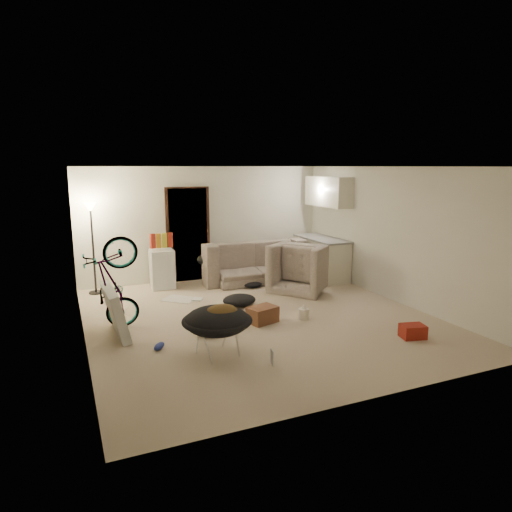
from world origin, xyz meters
name	(u,v)px	position (x,y,z in m)	size (l,w,h in m)	color
floor	(259,318)	(0.00, 0.00, -0.01)	(5.50, 6.00, 0.02)	beige
ceiling	(259,166)	(0.00, 0.00, 2.51)	(5.50, 6.00, 0.02)	white
wall_back	(205,223)	(0.00, 3.01, 1.25)	(5.50, 0.02, 2.50)	white
wall_front	(375,289)	(0.00, -3.01, 1.25)	(5.50, 0.02, 2.50)	white
wall_left	(78,258)	(-2.76, 0.00, 1.25)	(0.02, 6.00, 2.50)	white
wall_right	(394,235)	(2.76, 0.00, 1.25)	(0.02, 6.00, 2.50)	white
doorway	(188,235)	(-0.40, 2.97, 1.02)	(0.85, 0.10, 2.04)	black
door_trim	(188,235)	(-0.40, 2.94, 1.02)	(0.97, 0.04, 2.10)	#351C12
floor_lamp	(92,229)	(-2.40, 2.65, 1.31)	(0.28, 0.28, 1.81)	black
kitchen_counter	(321,259)	(2.43, 2.00, 0.44)	(0.60, 1.50, 0.88)	silver
counter_top	(322,239)	(2.43, 2.00, 0.90)	(0.64, 1.54, 0.04)	gray
kitchen_uppers	(328,192)	(2.56, 2.00, 1.95)	(0.38, 1.40, 0.65)	silver
sofa	(251,265)	(0.88, 2.45, 0.34)	(2.30, 0.90, 0.67)	#3D463D
armchair	(305,272)	(1.61, 1.30, 0.36)	(1.10, 0.96, 0.72)	#3D463D
bicycle	(113,306)	(-2.30, 0.33, 0.40)	(0.53, 1.51, 0.79)	black
book_asset	(274,367)	(-0.60, -1.85, 0.01)	(0.15, 0.20, 0.02)	maroon
mini_fridge	(162,269)	(-1.08, 2.55, 0.40)	(0.47, 0.47, 0.80)	white
snack_box_0	(153,241)	(-1.25, 2.55, 1.00)	(0.10, 0.07, 0.30)	maroon
snack_box_1	(159,241)	(-1.13, 2.55, 1.00)	(0.10, 0.07, 0.30)	#C18218
snack_box_2	(164,240)	(-1.01, 2.55, 1.00)	(0.10, 0.07, 0.30)	gold
snack_box_3	(170,240)	(-0.89, 2.55, 1.00)	(0.10, 0.07, 0.30)	maroon
saucer_chair	(217,327)	(-1.13, -1.21, 0.40)	(0.94, 0.94, 0.67)	silver
hoodie	(221,313)	(-1.08, -1.24, 0.60)	(0.48, 0.40, 0.22)	brown
sofa_drape	(210,259)	(-0.07, 2.45, 0.54)	(0.56, 0.46, 0.28)	black
tv_box	(115,311)	(-2.30, 0.13, 0.37)	(0.13, 1.11, 0.73)	silver
drink_case_a	(262,315)	(-0.04, -0.25, 0.13)	(0.46, 0.33, 0.26)	brown
drink_case_b	(413,331)	(1.73, -1.76, 0.10)	(0.35, 0.25, 0.20)	maroon
juicer	(304,313)	(0.66, -0.37, 0.10)	(0.18, 0.18, 0.26)	silver
newspaper	(180,299)	(-0.96, 1.57, 0.00)	(0.46, 0.60, 0.01)	beige
book_blue	(226,323)	(-0.61, -0.07, 0.02)	(0.23, 0.32, 0.03)	#293794
book_white	(198,299)	(-0.66, 1.42, 0.01)	(0.18, 0.23, 0.02)	silver
shoe_0	(224,282)	(0.18, 2.29, 0.05)	(0.25, 0.10, 0.09)	#293794
shoe_1	(163,286)	(-1.09, 2.52, 0.05)	(0.28, 0.11, 0.10)	slate
shoe_2	(159,346)	(-1.82, -0.70, 0.04)	(0.24, 0.10, 0.09)	#293794
clothes_lump_a	(239,300)	(-0.05, 0.76, 0.10)	(0.62, 0.53, 0.20)	black
clothes_lump_b	(252,284)	(0.66, 1.84, 0.06)	(0.41, 0.36, 0.13)	black
clothes_lump_c	(209,330)	(-1.00, -0.42, 0.07)	(0.46, 0.40, 0.14)	silver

